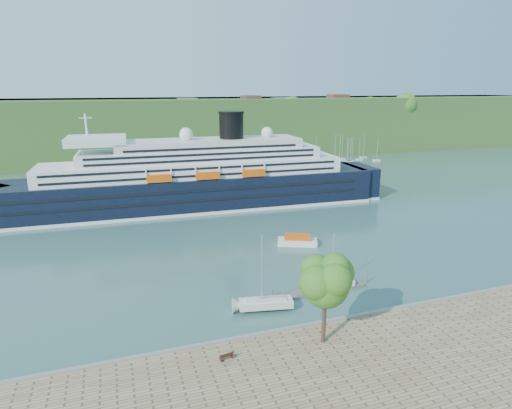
{
  "coord_description": "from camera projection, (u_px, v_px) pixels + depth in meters",
  "views": [
    {
      "loc": [
        -21.43,
        -41.55,
        28.87
      ],
      "look_at": [
        2.8,
        30.0,
        7.99
      ],
      "focal_mm": 30.0,
      "sensor_mm": 36.0,
      "label": 1
    }
  ],
  "objects": [
    {
      "name": "tender_launch",
      "position": [
        297.0,
        240.0,
        80.45
      ],
      "size": [
        7.82,
        5.31,
        2.05
      ],
      "primitive_type": null,
      "rotation": [
        0.0,
        0.0,
        -0.41
      ],
      "color": "#D6510C",
      "rests_on": "ground"
    },
    {
      "name": "far_hillside",
      "position": [
        163.0,
        128.0,
        181.43
      ],
      "size": [
        400.0,
        50.0,
        24.0
      ],
      "primitive_type": "cube",
      "color": "#2F5120",
      "rests_on": "ground"
    },
    {
      "name": "floating_pontoon",
      "position": [
        309.0,
        292.0,
        61.89
      ],
      "size": [
        17.37,
        2.39,
        0.39
      ],
      "primitive_type": null,
      "rotation": [
        0.0,
        0.0,
        0.02
      ],
      "color": "slate",
      "rests_on": "ground"
    },
    {
      "name": "quay_coping",
      "position": [
        314.0,
        324.0,
        51.76
      ],
      "size": [
        220.0,
        0.5,
        0.3
      ],
      "primitive_type": "cube",
      "color": "slate",
      "rests_on": "promenade"
    },
    {
      "name": "promenade_tree",
      "position": [
        325.0,
        295.0,
        46.88
      ],
      "size": [
        6.94,
        6.94,
        11.49
      ],
      "primitive_type": null,
      "color": "#275917",
      "rests_on": "promenade"
    },
    {
      "name": "sailboat_white_near",
      "position": [
        266.0,
        275.0,
        55.75
      ],
      "size": [
        8.18,
        3.67,
        10.21
      ],
      "primitive_type": null,
      "rotation": [
        0.0,
        0.0,
        -0.19
      ],
      "color": "silver",
      "rests_on": "ground"
    },
    {
      "name": "cruise_ship",
      "position": [
        187.0,
        161.0,
        102.17
      ],
      "size": [
        104.15,
        19.09,
        23.27
      ],
      "primitive_type": null,
      "rotation": [
        0.0,
        0.0,
        -0.04
      ],
      "color": "black",
      "rests_on": "ground"
    },
    {
      "name": "sailboat_white_far",
      "position": [
        336.0,
        262.0,
        62.36
      ],
      "size": [
        6.55,
        2.61,
        8.23
      ],
      "primitive_type": null,
      "rotation": [
        0.0,
        0.0,
        -0.13
      ],
      "color": "silver",
      "rests_on": "ground"
    },
    {
      "name": "ground",
      "position": [
        313.0,
        331.0,
        52.25
      ],
      "size": [
        400.0,
        400.0,
        0.0
      ],
      "primitive_type": "plane",
      "color": "#305651",
      "rests_on": "ground"
    },
    {
      "name": "park_bench",
      "position": [
        226.0,
        355.0,
        45.09
      ],
      "size": [
        1.62,
        0.87,
        0.99
      ],
      "primitive_type": null,
      "rotation": [
        0.0,
        0.0,
        0.16
      ],
      "color": "#452013",
      "rests_on": "promenade"
    }
  ]
}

